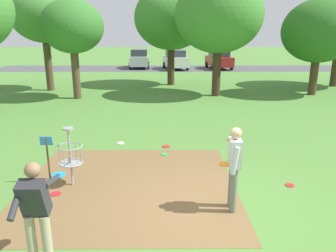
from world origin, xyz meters
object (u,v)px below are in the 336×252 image
at_px(tree_mid_center, 319,31).
at_px(player_foreground_watching, 234,164).
at_px(tree_near_left, 219,15).
at_px(tree_mid_right, 171,18).
at_px(disc_golf_basket, 68,154).
at_px(frisbee_far_left, 121,143).
at_px(frisbee_mid_grass, 165,154).
at_px(frisbee_scattered_a, 166,147).
at_px(frisbee_by_tee, 230,140).
at_px(tree_mid_left, 43,15).
at_px(frisbee_near_basket, 290,185).
at_px(tree_far_right, 72,27).
at_px(parked_car_leftmost, 139,59).
at_px(player_throwing, 36,211).
at_px(parked_car_center_left, 175,60).
at_px(frisbee_far_right, 56,194).

bearing_deg(tree_mid_center, player_foreground_watching, -119.44).
xyz_separation_m(tree_near_left, tree_mid_right, (-2.48, 4.05, 0.01)).
distance_m(disc_golf_basket, frisbee_far_left, 3.12).
height_order(frisbee_mid_grass, frisbee_scattered_a, same).
bearing_deg(player_foreground_watching, frisbee_by_tee, 79.34).
distance_m(frisbee_by_tee, tree_mid_left, 14.20).
bearing_deg(frisbee_near_basket, frisbee_scattered_a, 137.04).
height_order(tree_mid_right, tree_far_right, tree_mid_right).
bearing_deg(tree_mid_left, parked_car_leftmost, 71.44).
height_order(player_throwing, frisbee_far_left, player_throwing).
bearing_deg(tree_mid_left, player_throwing, -71.54).
height_order(disc_golf_basket, frisbee_by_tee, disc_golf_basket).
xyz_separation_m(tree_mid_left, parked_car_center_left, (8.08, 12.15, -3.53)).
bearing_deg(player_foreground_watching, tree_near_left, 83.00).
bearing_deg(frisbee_far_left, player_foreground_watching, -55.59).
relative_size(tree_mid_center, tree_mid_right, 0.82).
bearing_deg(frisbee_scattered_a, frisbee_far_left, 166.69).
xyz_separation_m(frisbee_far_left, tree_mid_right, (1.80, 12.30, 4.32)).
height_order(player_throwing, frisbee_by_tee, player_throwing).
bearing_deg(player_throwing, tree_mid_right, 83.10).
height_order(player_foreground_watching, frisbee_mid_grass, player_foreground_watching).
relative_size(frisbee_by_tee, tree_mid_right, 0.03).
relative_size(frisbee_far_right, parked_car_center_left, 0.05).
bearing_deg(tree_mid_center, disc_golf_basket, -132.93).
relative_size(frisbee_far_left, tree_far_right, 0.05).
xyz_separation_m(tree_far_right, parked_car_leftmost, (2.11, 15.92, -2.79)).
distance_m(player_throwing, parked_car_leftmost, 29.19).
height_order(frisbee_near_basket, frisbee_far_left, same).
bearing_deg(tree_mid_center, frisbee_far_right, -132.27).
bearing_deg(player_throwing, tree_mid_left, 108.46).
xyz_separation_m(frisbee_near_basket, tree_mid_center, (5.52, 11.53, 3.50)).
relative_size(player_foreground_watching, tree_mid_right, 0.27).
height_order(disc_golf_basket, parked_car_center_left, parked_car_center_left).
bearing_deg(frisbee_far_left, disc_golf_basket, -105.00).
bearing_deg(tree_mid_right, frisbee_scattered_a, -91.56).
bearing_deg(parked_car_leftmost, frisbee_far_right, -89.48).
bearing_deg(parked_car_center_left, frisbee_by_tee, -86.88).
xyz_separation_m(frisbee_mid_grass, parked_car_leftmost, (-2.63, 24.42, 0.91)).
bearing_deg(frisbee_by_tee, frisbee_near_basket, -77.40).
xyz_separation_m(frisbee_far_left, parked_car_center_left, (2.39, 22.26, 0.91)).
xyz_separation_m(disc_golf_basket, player_foreground_watching, (3.56, -1.12, 0.21)).
xyz_separation_m(frisbee_near_basket, frisbee_far_right, (-5.31, -0.38, 0.00)).
bearing_deg(tree_mid_left, tree_far_right, -48.20).
xyz_separation_m(player_foreground_watching, player_throwing, (-3.15, -1.72, 0.02)).
xyz_separation_m(disc_golf_basket, parked_car_leftmost, (-0.43, 26.34, 0.17)).
distance_m(frisbee_by_tee, tree_mid_right, 12.87).
xyz_separation_m(player_foreground_watching, tree_mid_center, (7.08, 12.55, 2.54)).
bearing_deg(frisbee_far_left, tree_near_left, 62.57).
relative_size(frisbee_mid_grass, tree_mid_right, 0.03).
height_order(frisbee_mid_grass, tree_mid_right, tree_mid_right).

